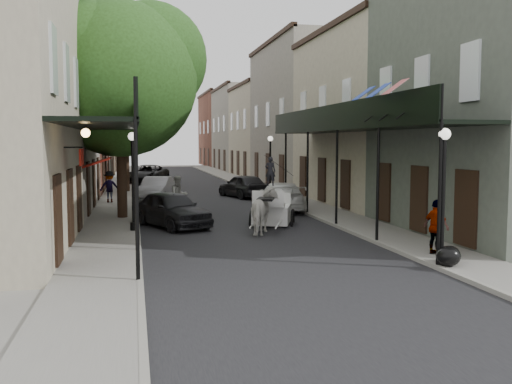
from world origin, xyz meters
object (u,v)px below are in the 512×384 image
lamppost_right_far (270,165)px  car_right_far (243,186)px  pedestrian_sidewalk_right (436,227)px  pedestrian_walking (179,195)px  tree_far (130,107)px  tree_near (129,73)px  carriage (273,197)px  car_left_mid (157,189)px  horse (265,211)px  lamppost_right_near (443,194)px  pedestrian_sidewalk_left (110,187)px  car_left_near (171,209)px  car_left_far (148,174)px  car_right_near (281,197)px  lamppost_left (133,180)px

lamppost_right_far → car_right_far: (-1.50, 1.00, -1.31)m
lamppost_right_far → pedestrian_sidewalk_right: lamppost_right_far is taller
pedestrian_walking → tree_far: bearing=80.2°
tree_near → carriage: bearing=-25.4°
car_left_mid → horse: bearing=-61.2°
lamppost_right_near → pedestrian_walking: 14.68m
tree_near → pedestrian_walking: (2.20, 1.13, -5.56)m
tree_far → car_left_mid: bearing=-76.4°
tree_far → pedestrian_sidewalk_left: 9.05m
tree_near → car_left_near: 6.62m
lamppost_right_far → car_left_far: size_ratio=0.66×
car_left_far → car_left_near: bearing=-72.1°
car_left_near → car_right_far: size_ratio=1.00×
car_right_near → car_left_near: bearing=44.6°
tree_near → car_left_mid: (1.42, 7.94, -5.78)m
lamppost_left → tree_near: bearing=91.3°
tree_near → pedestrian_sidewalk_right: bearing=-50.7°
tree_near → carriage: size_ratio=3.32×
lamppost_right_far → car_left_mid: 7.01m
pedestrian_sidewalk_right → car_left_far: pedestrian_sidewalk_right is taller
tree_far → car_right_near: 15.33m
horse → pedestrian_sidewalk_left: pedestrian_sidewalk_left is taller
lamppost_right_near → car_left_near: size_ratio=0.85×
lamppost_right_far → carriage: size_ratio=1.28×
tree_far → car_left_mid: 8.08m
car_left_mid → lamppost_right_far: bearing=12.9°
car_left_near → tree_far: bearing=70.7°
carriage → car_left_near: (-4.26, -0.08, -0.39)m
lamppost_left → carriage: lamppost_left is taller
lamppost_left → lamppost_right_far: size_ratio=1.00×
pedestrian_walking → lamppost_left: bearing=-131.3°
lamppost_right_far → car_left_far: (-7.08, 14.68, -1.27)m
tree_near → tree_far: tree_near is taller
carriage → lamppost_left: bearing=-146.8°
lamppost_right_far → pedestrian_sidewalk_left: (-9.51, -1.38, -1.06)m
pedestrian_sidewalk_right → car_left_mid: size_ratio=0.39×
car_right_near → car_right_far: car_right_far is taller
horse → car_left_near: size_ratio=0.47×
pedestrian_walking → pedestrian_sidewalk_left: (-3.41, 5.32, 0.06)m
pedestrian_walking → tree_near: bearing=-172.5°
tree_near → tree_far: bearing=90.2°
pedestrian_walking → car_left_near: (-0.60, -3.99, -0.19)m
pedestrian_sidewalk_right → car_left_mid: pedestrian_sidewalk_right is taller
lamppost_right_near → lamppost_right_far: bearing=90.0°
pedestrian_walking → pedestrian_sidewalk_right: 13.72m
tree_far → car_right_near: size_ratio=1.73×
tree_near → car_left_near: size_ratio=2.22×
car_left_mid → car_right_near: bearing=-33.0°
carriage → pedestrian_sidewalk_left: bearing=147.1°
pedestrian_sidewalk_left → pedestrian_sidewalk_right: size_ratio=1.05×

